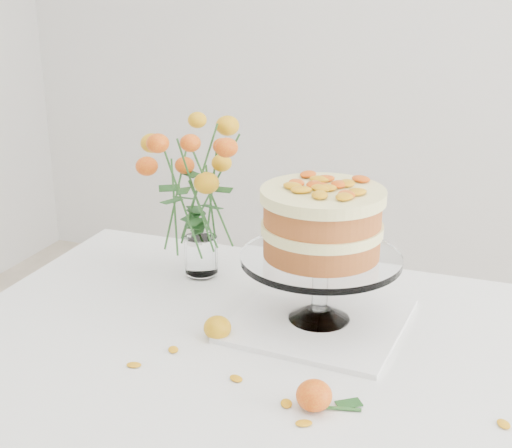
{
  "coord_description": "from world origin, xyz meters",
  "views": [
    {
      "loc": [
        0.26,
        -1.05,
        1.4
      ],
      "look_at": [
        -0.2,
        0.21,
        0.92
      ],
      "focal_mm": 50.0,
      "sensor_mm": 36.0,
      "label": 1
    }
  ],
  "objects": [
    {
      "name": "stray_petal_a",
      "position": [
        -0.12,
        -0.1,
        0.76
      ],
      "size": [
        0.03,
        0.02,
        0.0
      ],
      "primitive_type": "ellipsoid",
      "color": "orange",
      "rests_on": "table"
    },
    {
      "name": "stray_petal_b",
      "position": [
        -0.02,
        -0.14,
        0.76
      ],
      "size": [
        0.03,
        0.02,
        0.0
      ],
      "primitive_type": "ellipsoid",
      "color": "orange",
      "rests_on": "table"
    },
    {
      "name": "stray_petal_d",
      "position": [
        -0.26,
        -0.05,
        0.76
      ],
      "size": [
        0.03,
        0.02,
        0.0
      ],
      "primitive_type": "ellipsoid",
      "color": "orange",
      "rests_on": "table"
    },
    {
      "name": "stray_petal_e",
      "position": [
        -0.3,
        -0.12,
        0.76
      ],
      "size": [
        0.03,
        0.02,
        0.0
      ],
      "primitive_type": "ellipsoid",
      "color": "orange",
      "rests_on": "table"
    },
    {
      "name": "stray_petal_f",
      "position": [
        0.3,
        -0.08,
        0.76
      ],
      "size": [
        0.03,
        0.02,
        0.0
      ],
      "primitive_type": "ellipsoid",
      "color": "orange",
      "rests_on": "table"
    },
    {
      "name": "stray_petal_c",
      "position": [
        0.02,
        -0.18,
        0.76
      ],
      "size": [
        0.03,
        0.02,
        0.0
      ],
      "primitive_type": "ellipsoid",
      "color": "orange",
      "rests_on": "table"
    },
    {
      "name": "table",
      "position": [
        0.0,
        0.0,
        0.67
      ],
      "size": [
        1.43,
        0.93,
        0.76
      ],
      "color": "tan",
      "rests_on": "ground"
    },
    {
      "name": "loose_rose_far",
      "position": [
        0.02,
        -0.13,
        0.78
      ],
      "size": [
        0.1,
        0.06,
        0.05
      ],
      "rotation": [
        0.0,
        0.0,
        0.22
      ],
      "color": "red",
      "rests_on": "table"
    },
    {
      "name": "cake_stand",
      "position": [
        -0.05,
        0.14,
        0.95
      ],
      "size": [
        0.3,
        0.3,
        0.27
      ],
      "rotation": [
        0.0,
        0.0,
        0.33
      ],
      "color": "white",
      "rests_on": "napkin"
    },
    {
      "name": "rose_vase",
      "position": [
        -0.35,
        0.27,
        0.97
      ],
      "size": [
        0.3,
        0.3,
        0.36
      ],
      "rotation": [
        0.0,
        0.0,
        -0.36
      ],
      "color": "white",
      "rests_on": "table"
    },
    {
      "name": "loose_rose_near",
      "position": [
        -0.2,
        0.02,
        0.78
      ],
      "size": [
        0.09,
        0.05,
        0.04
      ],
      "rotation": [
        0.0,
        0.0,
        0.12
      ],
      "color": "orange",
      "rests_on": "table"
    },
    {
      "name": "napkin",
      "position": [
        -0.05,
        0.14,
        0.76
      ],
      "size": [
        0.33,
        0.33,
        0.01
      ],
      "primitive_type": "cube",
      "rotation": [
        0.0,
        0.0,
        -0.07
      ],
      "color": "white",
      "rests_on": "table"
    }
  ]
}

